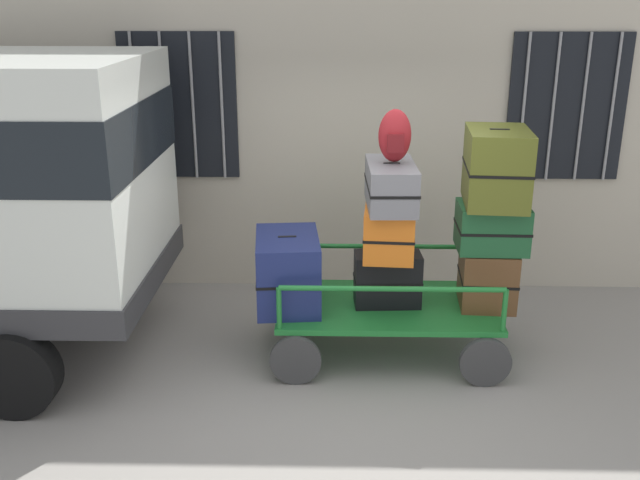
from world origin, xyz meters
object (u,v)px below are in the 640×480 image
suitcase_midleft_middle (389,230)px  suitcase_center_bottom (487,277)px  luggage_cart (386,314)px  backpack (395,136)px  suitcase_center_top (497,167)px  suitcase_midleft_top (391,185)px  suitcase_center_middle (492,227)px  suitcase_left_bottom (288,271)px  suitcase_midleft_bottom (387,279)px

suitcase_midleft_middle → suitcase_center_bottom: 0.98m
luggage_cart → backpack: size_ratio=4.57×
suitcase_center_top → backpack: 0.90m
suitcase_midleft_top → suitcase_center_middle: size_ratio=1.30×
suitcase_center_bottom → backpack: backpack is taller
suitcase_midleft_middle → suitcase_center_bottom: size_ratio=1.30×
suitcase_center_top → suitcase_left_bottom: bearing=-179.2°
suitcase_midleft_top → suitcase_center_top: bearing=3.3°
suitcase_center_bottom → suitcase_center_top: 0.99m
suitcase_left_bottom → suitcase_center_bottom: suitcase_left_bottom is taller
suitcase_center_middle → backpack: 1.17m
luggage_cart → suitcase_midleft_middle: 0.79m
suitcase_midleft_bottom → suitcase_center_middle: (0.88, 0.01, 0.49)m
suitcase_midleft_middle → suitcase_midleft_top: bearing=-90.0°
suitcase_midleft_bottom → backpack: 1.28m
suitcase_left_bottom → suitcase_center_middle: (1.76, 0.01, 0.41)m
suitcase_midleft_middle → luggage_cart: bearing=90.0°
suitcase_left_bottom → suitcase_center_middle: size_ratio=1.41×
suitcase_center_bottom → backpack: (-0.86, -0.03, 1.25)m
luggage_cart → suitcase_left_bottom: size_ratio=2.35×
suitcase_midleft_bottom → suitcase_center_top: 1.34m
suitcase_midleft_bottom → suitcase_midleft_top: (0.00, -0.03, 0.87)m
suitcase_left_bottom → suitcase_midleft_top: bearing=-1.6°
suitcase_midleft_middle → suitcase_center_top: size_ratio=0.96×
suitcase_center_bottom → suitcase_center_top: (0.00, -0.00, 0.99)m
suitcase_left_bottom → suitcase_midleft_top: 1.18m
luggage_cart → suitcase_left_bottom: suitcase_left_bottom is taller
luggage_cart → suitcase_center_bottom: size_ratio=3.58×
suitcase_midleft_middle → suitcase_center_middle: size_ratio=1.20×
suitcase_midleft_top → backpack: 0.41m
suitcase_left_bottom → backpack: size_ratio=1.95×
suitcase_center_bottom → suitcase_midleft_middle: bearing=-178.6°
suitcase_midleft_middle → suitcase_center_top: bearing=1.1°
suitcase_midleft_bottom → luggage_cart: bearing=90.0°
suitcase_midleft_bottom → suitcase_center_top: (0.88, 0.02, 1.01)m
suitcase_left_bottom → suitcase_center_top: bearing=0.8°
luggage_cart → suitcase_midleft_top: size_ratio=2.54×
suitcase_left_bottom → suitcase_center_bottom: bearing=1.0°
suitcase_left_bottom → backpack: 1.50m
suitcase_midleft_bottom → backpack: backpack is taller
suitcase_midleft_middle → suitcase_midleft_top: size_ratio=0.92×
backpack → luggage_cart: bearing=166.2°
suitcase_center_middle → backpack: backpack is taller
suitcase_left_bottom → suitcase_midleft_top: size_ratio=1.08×
suitcase_left_bottom → suitcase_center_middle: bearing=0.4°
suitcase_center_top → backpack: (-0.86, -0.02, 0.26)m
suitcase_midleft_bottom → suitcase_center_middle: suitcase_center_middle is taller
suitcase_center_bottom → backpack: 1.52m
suitcase_center_top → suitcase_center_bottom: bearing=90.0°
suitcase_midleft_bottom → suitcase_center_bottom: suitcase_center_bottom is taller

